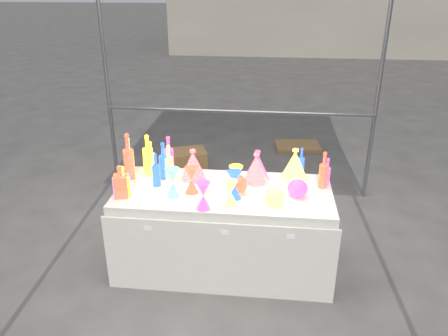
# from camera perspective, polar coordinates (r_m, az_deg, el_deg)

# --- Properties ---
(ground) EXTENTS (80.00, 80.00, 0.00)m
(ground) POSITION_cam_1_polar(r_m,az_deg,el_deg) (4.05, -0.00, -12.38)
(ground) COLOR slate
(ground) RESTS_ON ground
(display_table) EXTENTS (1.84, 0.83, 0.75)m
(display_table) POSITION_cam_1_polar(r_m,az_deg,el_deg) (3.84, -0.02, -7.95)
(display_table) COLOR silver
(display_table) RESTS_ON ground
(cardboard_box_closed) EXTENTS (0.57, 0.50, 0.35)m
(cardboard_box_closed) POSITION_cam_1_polar(r_m,az_deg,el_deg) (5.64, -4.87, 0.58)
(cardboard_box_closed) COLOR #AB7E4D
(cardboard_box_closed) RESTS_ON ground
(cardboard_box_flat) EXTENTS (0.71, 0.54, 0.06)m
(cardboard_box_flat) POSITION_cam_1_polar(r_m,az_deg,el_deg) (6.70, 9.61, 2.81)
(cardboard_box_flat) COLOR #AB7E4D
(cardboard_box_flat) RESTS_ON ground
(bottle_0) EXTENTS (0.10, 0.10, 0.36)m
(bottle_0) POSITION_cam_1_polar(r_m,az_deg,el_deg) (3.99, -9.93, 1.90)
(bottle_0) COLOR red
(bottle_0) RESTS_ON display_table
(bottle_1) EXTENTS (0.10, 0.10, 0.34)m
(bottle_1) POSITION_cam_1_polar(r_m,az_deg,el_deg) (3.83, -7.91, 0.98)
(bottle_1) COLOR #157743
(bottle_1) RESTS_ON display_table
(bottle_2) EXTENTS (0.11, 0.11, 0.42)m
(bottle_2) POSITION_cam_1_polar(r_m,az_deg,el_deg) (3.88, -12.36, 1.53)
(bottle_2) COLOR orange
(bottle_2) RESTS_ON display_table
(bottle_3) EXTENTS (0.10, 0.10, 0.33)m
(bottle_3) POSITION_cam_1_polar(r_m,az_deg,el_deg) (3.99, -7.22, 1.91)
(bottle_3) COLOR blue
(bottle_3) RESTS_ON display_table
(bottle_4) EXTENTS (0.10, 0.10, 0.32)m
(bottle_4) POSITION_cam_1_polar(r_m,az_deg,el_deg) (3.82, -7.22, 0.77)
(bottle_4) COLOR #135D78
(bottle_4) RESTS_ON display_table
(bottle_5) EXTENTS (0.10, 0.10, 0.38)m
(bottle_5) POSITION_cam_1_polar(r_m,az_deg,el_deg) (3.90, -12.26, 1.33)
(bottle_5) COLOR #A8215B
(bottle_5) RESTS_ON display_table
(bottle_6) EXTENTS (0.09, 0.09, 0.32)m
(bottle_6) POSITION_cam_1_polar(r_m,az_deg,el_deg) (3.92, -9.55, 1.25)
(bottle_6) COLOR red
(bottle_6) RESTS_ON display_table
(bottle_7) EXTENTS (0.09, 0.09, 0.30)m
(bottle_7) POSITION_cam_1_polar(r_m,az_deg,el_deg) (3.71, -8.88, -0.21)
(bottle_7) COLOR #157743
(bottle_7) RESTS_ON display_table
(decanter_0) EXTENTS (0.14, 0.14, 0.26)m
(decanter_0) POSITION_cam_1_polar(r_m,az_deg,el_deg) (3.61, -13.08, -1.65)
(decanter_0) COLOR red
(decanter_0) RESTS_ON display_table
(decanter_1) EXTENTS (0.14, 0.14, 0.27)m
(decanter_1) POSITION_cam_1_polar(r_m,az_deg,el_deg) (3.59, -13.35, -1.66)
(decanter_1) COLOR orange
(decanter_1) RESTS_ON display_table
(decanter_2) EXTENTS (0.12, 0.12, 0.26)m
(decanter_2) POSITION_cam_1_polar(r_m,az_deg,el_deg) (3.61, -13.26, -1.63)
(decanter_2) COLOR #157743
(decanter_2) RESTS_ON display_table
(hourglass_0) EXTENTS (0.14, 0.14, 0.23)m
(hourglass_0) POSITION_cam_1_polar(r_m,az_deg,el_deg) (3.58, -4.28, -1.58)
(hourglass_0) COLOR orange
(hourglass_0) RESTS_ON display_table
(hourglass_1) EXTENTS (0.14, 0.14, 0.22)m
(hourglass_1) POSITION_cam_1_polar(r_m,az_deg,el_deg) (3.33, -2.72, -3.62)
(hourglass_1) COLOR blue
(hourglass_1) RESTS_ON display_table
(hourglass_2) EXTENTS (0.13, 0.13, 0.21)m
(hourglass_2) POSITION_cam_1_polar(r_m,az_deg,el_deg) (3.38, 0.89, -3.27)
(hourglass_2) COLOR #135D78
(hourglass_2) RESTS_ON display_table
(hourglass_3) EXTENTS (0.14, 0.14, 0.24)m
(hourglass_3) POSITION_cam_1_polar(r_m,az_deg,el_deg) (3.53, -6.69, -1.88)
(hourglass_3) COLOR #A8215B
(hourglass_3) RESTS_ON display_table
(hourglass_4) EXTENTS (0.12, 0.12, 0.23)m
(hourglass_4) POSITION_cam_1_polar(r_m,az_deg,el_deg) (3.58, 1.56, -1.44)
(hourglass_4) COLOR red
(hourglass_4) RESTS_ON display_table
(hourglass_5) EXTENTS (0.13, 0.13, 0.24)m
(hourglass_5) POSITION_cam_1_polar(r_m,az_deg,el_deg) (3.48, 1.35, -2.20)
(hourglass_5) COLOR #157743
(hourglass_5) RESTS_ON display_table
(globe_1) EXTENTS (0.20, 0.20, 0.13)m
(globe_1) POSITION_cam_1_polar(r_m,az_deg,el_deg) (3.43, 6.57, -3.83)
(globe_1) COLOR #135D78
(globe_1) RESTS_ON display_table
(globe_2) EXTENTS (0.21, 0.21, 0.14)m
(globe_2) POSITION_cam_1_polar(r_m,az_deg,el_deg) (3.58, 1.69, -2.27)
(globe_2) COLOR orange
(globe_2) RESTS_ON display_table
(globe_3) EXTENTS (0.17, 0.17, 0.13)m
(globe_3) POSITION_cam_1_polar(r_m,az_deg,el_deg) (3.57, 9.58, -2.73)
(globe_3) COLOR blue
(globe_3) RESTS_ON display_table
(lampshade_0) EXTENTS (0.26, 0.26, 0.27)m
(lampshade_0) POSITION_cam_1_polar(r_m,az_deg,el_deg) (3.82, -4.06, 0.48)
(lampshade_0) COLOR yellow
(lampshade_0) RESTS_ON display_table
(lampshade_1) EXTENTS (0.23, 0.23, 0.26)m
(lampshade_1) POSITION_cam_1_polar(r_m,az_deg,el_deg) (3.76, 4.22, 0.06)
(lampshade_1) COLOR yellow
(lampshade_1) RESTS_ON display_table
(lampshade_2) EXTENTS (0.30, 0.30, 0.26)m
(lampshade_2) POSITION_cam_1_polar(r_m,az_deg,el_deg) (3.81, 4.35, 0.40)
(lampshade_2) COLOR blue
(lampshade_2) RESTS_ON display_table
(lampshade_3) EXTENTS (0.29, 0.29, 0.28)m
(lampshade_3) POSITION_cam_1_polar(r_m,az_deg,el_deg) (3.84, 9.21, 0.49)
(lampshade_3) COLOR #135D78
(lampshade_3) RESTS_ON display_table
(bottle_8) EXTENTS (0.07, 0.07, 0.27)m
(bottle_8) POSITION_cam_1_polar(r_m,az_deg,el_deg) (3.92, 10.04, 0.79)
(bottle_8) COLOR #157743
(bottle_8) RESTS_ON display_table
(bottle_9) EXTENTS (0.07, 0.07, 0.32)m
(bottle_9) POSITION_cam_1_polar(r_m,az_deg,el_deg) (3.73, 12.88, -0.23)
(bottle_9) COLOR orange
(bottle_9) RESTS_ON display_table
(bottle_10) EXTENTS (0.07, 0.07, 0.25)m
(bottle_10) POSITION_cam_1_polar(r_m,az_deg,el_deg) (3.79, 13.31, -0.46)
(bottle_10) COLOR blue
(bottle_10) RESTS_ON display_table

